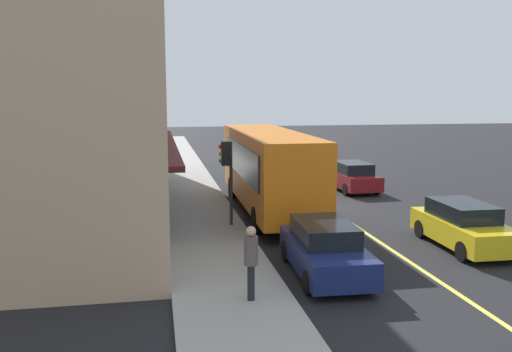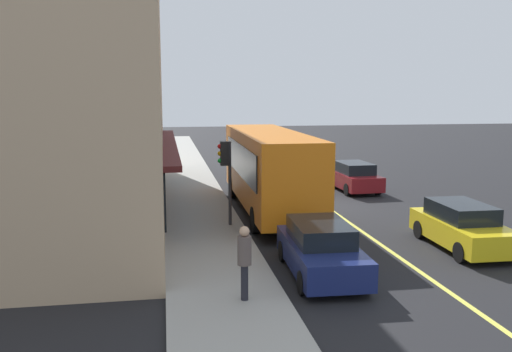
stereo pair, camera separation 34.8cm
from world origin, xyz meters
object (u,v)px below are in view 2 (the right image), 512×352
(traffic_light, at_px, (226,163))
(car_maroon, at_px, (353,177))
(bus, at_px, (268,167))
(pedestrian_mid_block, at_px, (244,256))
(car_yellow, at_px, (462,227))
(car_navy, at_px, (321,250))

(traffic_light, relative_size, car_maroon, 0.74)
(bus, xyz_separation_m, pedestrian_mid_block, (-10.31, 2.59, -0.72))
(bus, distance_m, pedestrian_mid_block, 10.66)
(car_yellow, relative_size, pedestrian_mid_block, 2.35)
(car_yellow, height_order, car_navy, same)
(car_yellow, bearing_deg, bus, 38.64)
(bus, bearing_deg, car_navy, 179.20)
(car_yellow, distance_m, car_navy, 5.71)
(bus, xyz_separation_m, car_maroon, (4.33, -5.43, -1.24))
(traffic_light, xyz_separation_m, car_maroon, (7.00, -7.59, -1.79))
(car_maroon, bearing_deg, traffic_light, 132.67)
(car_yellow, height_order, pedestrian_mid_block, pedestrian_mid_block)
(car_navy, xyz_separation_m, pedestrian_mid_block, (-1.88, 2.47, 0.53))
(bus, height_order, pedestrian_mid_block, bus)
(car_navy, bearing_deg, pedestrian_mid_block, 127.22)
(car_navy, bearing_deg, car_maroon, -23.49)
(bus, height_order, traffic_light, bus)
(pedestrian_mid_block, bearing_deg, car_maroon, -28.71)
(car_navy, distance_m, pedestrian_mid_block, 3.15)
(car_maroon, distance_m, pedestrian_mid_block, 16.70)
(car_maroon, height_order, car_yellow, same)
(car_maroon, bearing_deg, car_navy, 156.51)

